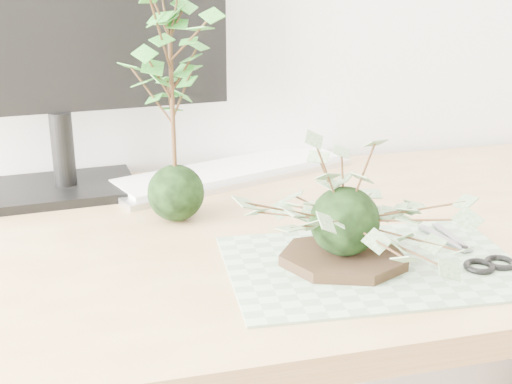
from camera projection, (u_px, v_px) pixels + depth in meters
desk at (285, 282)px, 1.13m from camera, size 1.60×0.70×0.74m
cutting_mat at (373, 265)px, 0.98m from camera, size 0.41×0.29×0.00m
stone_dish at (343, 258)px, 0.97m from camera, size 0.23×0.23×0.01m
ivy_kokedama at (346, 190)px, 0.94m from camera, size 0.31×0.31×0.19m
maple_kokedama at (170, 54)px, 1.05m from camera, size 0.24×0.24×0.38m
keyboard at (231, 172)px, 1.35m from camera, size 0.50×0.29×0.02m
monitor at (51, 18)px, 1.17m from camera, size 0.59×0.19×0.52m
scissors at (478, 258)px, 0.98m from camera, size 0.08×0.17×0.01m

